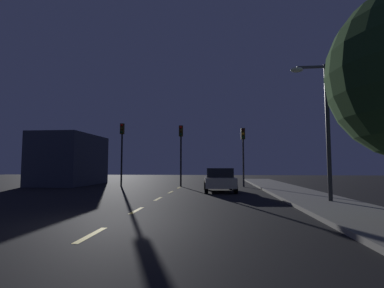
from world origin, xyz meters
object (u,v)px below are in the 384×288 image
at_px(car_stopped_ahead, 219,180).
at_px(street_lamp_right, 321,118).
at_px(traffic_signal_center, 181,144).
at_px(traffic_signal_left, 122,142).
at_px(traffic_signal_right, 243,145).

height_order(car_stopped_ahead, street_lamp_right, street_lamp_right).
distance_m(traffic_signal_center, street_lamp_right, 12.73).
xyz_separation_m(traffic_signal_left, traffic_signal_right, (10.00, -0.00, -0.33)).
relative_size(traffic_signal_right, street_lamp_right, 0.76).
height_order(traffic_signal_left, street_lamp_right, street_lamp_right).
bearing_deg(traffic_signal_left, street_lamp_right, -39.31).
height_order(traffic_signal_right, street_lamp_right, street_lamp_right).
height_order(traffic_signal_center, car_stopped_ahead, traffic_signal_center).
xyz_separation_m(traffic_signal_center, street_lamp_right, (7.55, -10.25, 0.26)).
relative_size(traffic_signal_center, traffic_signal_right, 1.06).
bearing_deg(traffic_signal_right, traffic_signal_center, 179.99).
xyz_separation_m(traffic_signal_left, street_lamp_right, (12.52, -10.25, 0.11)).
bearing_deg(traffic_signal_left, traffic_signal_right, -0.01).
bearing_deg(street_lamp_right, car_stopped_ahead, 127.09).
bearing_deg(street_lamp_right, traffic_signal_center, 126.39).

